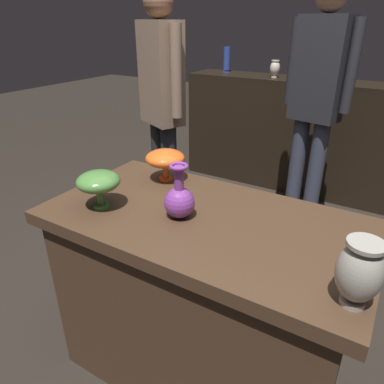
{
  "coord_description": "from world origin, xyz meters",
  "views": [
    {
      "loc": [
        0.56,
        -1.01,
        1.46
      ],
      "look_at": [
        -0.04,
        -0.02,
        0.9
      ],
      "focal_mm": 33.6,
      "sensor_mm": 36.0,
      "label": 1
    }
  ],
  "objects_px": {
    "vase_left_accent": "(165,159)",
    "shelf_vase_center": "(338,75)",
    "visitor_center_back": "(317,96)",
    "shelf_vase_far_left": "(227,60)",
    "shelf_vase_left": "(275,68)",
    "visitor_near_left": "(162,100)",
    "vase_tall_behind": "(360,272)",
    "vase_right_accent": "(98,182)",
    "vase_centerpiece": "(179,200)"
  },
  "relations": [
    {
      "from": "vase_tall_behind",
      "to": "visitor_center_back",
      "type": "relative_size",
      "value": 0.11
    },
    {
      "from": "vase_tall_behind",
      "to": "vase_left_accent",
      "type": "height_order",
      "value": "vase_tall_behind"
    },
    {
      "from": "vase_right_accent",
      "to": "shelf_vase_left",
      "type": "relative_size",
      "value": 1.15
    },
    {
      "from": "shelf_vase_far_left",
      "to": "vase_right_accent",
      "type": "bearing_deg",
      "value": -74.68
    },
    {
      "from": "vase_tall_behind",
      "to": "vase_right_accent",
      "type": "xyz_separation_m",
      "value": [
        -0.92,
        0.05,
        0.0
      ]
    },
    {
      "from": "vase_centerpiece",
      "to": "vase_tall_behind",
      "type": "height_order",
      "value": "vase_centerpiece"
    },
    {
      "from": "vase_centerpiece",
      "to": "visitor_center_back",
      "type": "distance_m",
      "value": 1.57
    },
    {
      "from": "vase_tall_behind",
      "to": "visitor_near_left",
      "type": "height_order",
      "value": "visitor_near_left"
    },
    {
      "from": "vase_centerpiece",
      "to": "shelf_vase_far_left",
      "type": "xyz_separation_m",
      "value": [
        -0.96,
        2.32,
        0.23
      ]
    },
    {
      "from": "shelf_vase_center",
      "to": "visitor_center_back",
      "type": "bearing_deg",
      "value": -89.38
    },
    {
      "from": "vase_centerpiece",
      "to": "visitor_near_left",
      "type": "xyz_separation_m",
      "value": [
        -0.8,
        1.02,
        0.1
      ]
    },
    {
      "from": "visitor_center_back",
      "to": "shelf_vase_far_left",
      "type": "bearing_deg",
      "value": -23.2
    },
    {
      "from": "shelf_vase_center",
      "to": "visitor_center_back",
      "type": "height_order",
      "value": "visitor_center_back"
    },
    {
      "from": "vase_centerpiece",
      "to": "vase_left_accent",
      "type": "xyz_separation_m",
      "value": [
        -0.23,
        0.25,
        0.03
      ]
    },
    {
      "from": "vase_left_accent",
      "to": "visitor_center_back",
      "type": "xyz_separation_m",
      "value": [
        0.32,
        1.31,
        0.09
      ]
    },
    {
      "from": "vase_tall_behind",
      "to": "shelf_vase_far_left",
      "type": "xyz_separation_m",
      "value": [
        -1.58,
        2.47,
        0.2
      ]
    },
    {
      "from": "shelf_vase_far_left",
      "to": "visitor_center_back",
      "type": "distance_m",
      "value": 1.3
    },
    {
      "from": "vase_left_accent",
      "to": "visitor_near_left",
      "type": "height_order",
      "value": "visitor_near_left"
    },
    {
      "from": "vase_left_accent",
      "to": "vase_right_accent",
      "type": "height_order",
      "value": "vase_right_accent"
    },
    {
      "from": "vase_tall_behind",
      "to": "visitor_near_left",
      "type": "distance_m",
      "value": 1.84
    },
    {
      "from": "shelf_vase_center",
      "to": "vase_tall_behind",
      "type": "bearing_deg",
      "value": -77.25
    },
    {
      "from": "vase_tall_behind",
      "to": "vase_right_accent",
      "type": "bearing_deg",
      "value": 176.65
    },
    {
      "from": "shelf_vase_center",
      "to": "visitor_near_left",
      "type": "xyz_separation_m",
      "value": [
        -0.88,
        -1.23,
        -0.07
      ]
    },
    {
      "from": "shelf_vase_center",
      "to": "shelf_vase_far_left",
      "type": "xyz_separation_m",
      "value": [
        -1.04,
        0.08,
        0.06
      ]
    },
    {
      "from": "vase_centerpiece",
      "to": "shelf_vase_far_left",
      "type": "bearing_deg",
      "value": 112.49
    },
    {
      "from": "vase_right_accent",
      "to": "visitor_near_left",
      "type": "bearing_deg",
      "value": 114.16
    },
    {
      "from": "vase_right_accent",
      "to": "visitor_center_back",
      "type": "relative_size",
      "value": 0.1
    },
    {
      "from": "shelf_vase_left",
      "to": "visitor_center_back",
      "type": "relative_size",
      "value": 0.09
    },
    {
      "from": "shelf_vase_left",
      "to": "visitor_center_back",
      "type": "height_order",
      "value": "visitor_center_back"
    },
    {
      "from": "shelf_vase_center",
      "to": "vase_right_accent",
      "type": "bearing_deg",
      "value": -99.17
    },
    {
      "from": "vase_centerpiece",
      "to": "shelf_vase_left",
      "type": "bearing_deg",
      "value": 101.29
    },
    {
      "from": "visitor_center_back",
      "to": "vase_right_accent",
      "type": "bearing_deg",
      "value": 89.73
    },
    {
      "from": "visitor_center_back",
      "to": "shelf_vase_center",
      "type": "bearing_deg",
      "value": -76.55
    },
    {
      "from": "shelf_vase_center",
      "to": "vase_centerpiece",
      "type": "bearing_deg",
      "value": -92.01
    },
    {
      "from": "vase_tall_behind",
      "to": "visitor_center_back",
      "type": "distance_m",
      "value": 1.79
    },
    {
      "from": "vase_centerpiece",
      "to": "shelf_vase_left",
      "type": "distance_m",
      "value": 2.26
    },
    {
      "from": "shelf_vase_left",
      "to": "vase_right_accent",
      "type": "bearing_deg",
      "value": -86.47
    },
    {
      "from": "vase_right_accent",
      "to": "shelf_vase_center",
      "type": "distance_m",
      "value": 2.38
    },
    {
      "from": "shelf_vase_left",
      "to": "vase_tall_behind",
      "type": "bearing_deg",
      "value": -65.76
    },
    {
      "from": "vase_right_accent",
      "to": "shelf_vase_far_left",
      "type": "bearing_deg",
      "value": 105.32
    },
    {
      "from": "vase_left_accent",
      "to": "shelf_vase_center",
      "type": "distance_m",
      "value": 2.03
    },
    {
      "from": "vase_left_accent",
      "to": "shelf_vase_far_left",
      "type": "distance_m",
      "value": 2.21
    },
    {
      "from": "vase_tall_behind",
      "to": "shelf_vase_center",
      "type": "bearing_deg",
      "value": 102.75
    },
    {
      "from": "vase_left_accent",
      "to": "shelf_vase_center",
      "type": "height_order",
      "value": "shelf_vase_center"
    },
    {
      "from": "vase_tall_behind",
      "to": "visitor_near_left",
      "type": "bearing_deg",
      "value": 140.58
    },
    {
      "from": "vase_centerpiece",
      "to": "shelf_vase_center",
      "type": "bearing_deg",
      "value": 87.99
    },
    {
      "from": "vase_right_accent",
      "to": "shelf_vase_far_left",
      "type": "xyz_separation_m",
      "value": [
        -0.66,
        2.42,
        0.2
      ]
    },
    {
      "from": "vase_tall_behind",
      "to": "shelf_vase_far_left",
      "type": "bearing_deg",
      "value": 122.63
    },
    {
      "from": "visitor_near_left",
      "to": "shelf_vase_center",
      "type": "bearing_deg",
      "value": -99.32
    },
    {
      "from": "shelf_vase_left",
      "to": "visitor_near_left",
      "type": "xyz_separation_m",
      "value": [
        -0.36,
        -1.19,
        -0.1
      ]
    }
  ]
}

